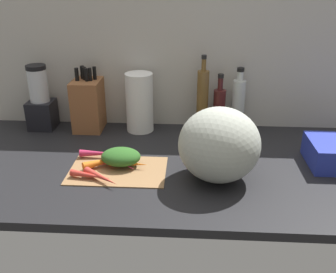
# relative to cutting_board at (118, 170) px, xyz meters

# --- Properties ---
(ground_plane) EXTENTS (1.70, 0.80, 0.03)m
(ground_plane) POSITION_rel_cutting_board_xyz_m (0.18, 0.08, -0.02)
(ground_plane) COLOR black
(wall_back) EXTENTS (1.70, 0.03, 0.60)m
(wall_back) POSITION_rel_cutting_board_xyz_m (0.18, 0.47, 0.30)
(wall_back) COLOR #BCB7AD
(wall_back) RESTS_ON ground_plane
(cutting_board) EXTENTS (0.34, 0.22, 0.01)m
(cutting_board) POSITION_rel_cutting_board_xyz_m (0.00, 0.00, 0.00)
(cutting_board) COLOR #997047
(cutting_board) RESTS_ON ground_plane
(carrot_0) EXTENTS (0.09, 0.09, 0.02)m
(carrot_0) POSITION_rel_cutting_board_xyz_m (0.02, 0.02, 0.01)
(carrot_0) COLOR #B2264C
(carrot_0) RESTS_ON cutting_board
(carrot_1) EXTENTS (0.15, 0.06, 0.02)m
(carrot_1) POSITION_rel_cutting_board_xyz_m (-0.05, 0.03, 0.01)
(carrot_1) COLOR red
(carrot_1) RESTS_ON cutting_board
(carrot_2) EXTENTS (0.14, 0.04, 0.03)m
(carrot_2) POSITION_rel_cutting_board_xyz_m (0.04, 0.02, 0.02)
(carrot_2) COLOR orange
(carrot_2) RESTS_ON cutting_board
(carrot_3) EXTENTS (0.14, 0.11, 0.03)m
(carrot_3) POSITION_rel_cutting_board_xyz_m (-0.04, -0.08, 0.02)
(carrot_3) COLOR red
(carrot_3) RESTS_ON cutting_board
(carrot_4) EXTENTS (0.15, 0.03, 0.03)m
(carrot_4) POSITION_rel_cutting_board_xyz_m (-0.09, 0.09, 0.02)
(carrot_4) COLOR #B2264C
(carrot_4) RESTS_ON cutting_board
(carrot_5) EXTENTS (0.16, 0.12, 0.03)m
(carrot_5) POSITION_rel_cutting_board_xyz_m (-0.05, 0.03, 0.02)
(carrot_5) COLOR orange
(carrot_5) RESTS_ON cutting_board
(carrot_6) EXTENTS (0.15, 0.06, 0.02)m
(carrot_6) POSITION_rel_cutting_board_xyz_m (-0.08, -0.07, 0.02)
(carrot_6) COLOR red
(carrot_6) RESTS_ON cutting_board
(carrot_greens_pile) EXTENTS (0.14, 0.11, 0.06)m
(carrot_greens_pile) POSITION_rel_cutting_board_xyz_m (0.01, 0.04, 0.03)
(carrot_greens_pile) COLOR #2D6023
(carrot_greens_pile) RESTS_ON cutting_board
(winter_squash) EXTENTS (0.27, 0.26, 0.26)m
(winter_squash) POSITION_rel_cutting_board_xyz_m (0.35, -0.03, 0.12)
(winter_squash) COLOR #B2B7A8
(winter_squash) RESTS_ON ground_plane
(knife_block) EXTENTS (0.12, 0.17, 0.28)m
(knife_block) POSITION_rel_cutting_board_xyz_m (-0.20, 0.39, 0.11)
(knife_block) COLOR brown
(knife_block) RESTS_ON ground_plane
(blender_appliance) EXTENTS (0.11, 0.11, 0.29)m
(blender_appliance) POSITION_rel_cutting_board_xyz_m (-0.41, 0.38, 0.12)
(blender_appliance) COLOR black
(blender_appliance) RESTS_ON ground_plane
(paper_towel_roll) EXTENTS (0.12, 0.12, 0.26)m
(paper_towel_roll) POSITION_rel_cutting_board_xyz_m (0.03, 0.38, 0.13)
(paper_towel_roll) COLOR white
(paper_towel_roll) RESTS_ON ground_plane
(bottle_0) EXTENTS (0.05, 0.05, 0.34)m
(bottle_0) POSITION_rel_cutting_board_xyz_m (0.30, 0.37, 0.14)
(bottle_0) COLOR brown
(bottle_0) RESTS_ON ground_plane
(bottle_1) EXTENTS (0.05, 0.05, 0.26)m
(bottle_1) POSITION_rel_cutting_board_xyz_m (0.38, 0.39, 0.10)
(bottle_1) COLOR #471919
(bottle_1) RESTS_ON ground_plane
(bottle_2) EXTENTS (0.06, 0.06, 0.28)m
(bottle_2) POSITION_rel_cutting_board_xyz_m (0.46, 0.41, 0.12)
(bottle_2) COLOR silver
(bottle_2) RESTS_ON ground_plane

